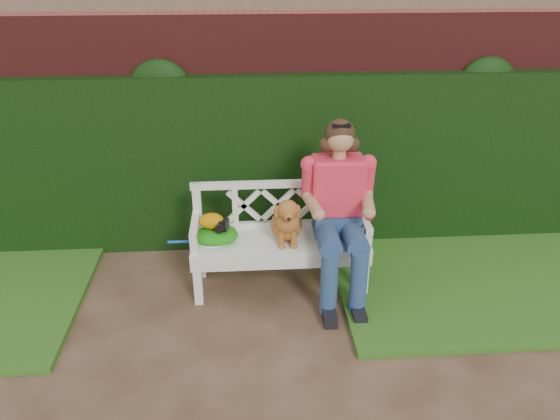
{
  "coord_description": "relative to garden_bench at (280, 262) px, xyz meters",
  "views": [
    {
      "loc": [
        0.32,
        -3.15,
        2.75
      ],
      "look_at": [
        0.6,
        0.9,
        0.75
      ],
      "focal_mm": 35.0,
      "sensor_mm": 36.0,
      "label": 1
    }
  ],
  "objects": [
    {
      "name": "green_bag",
      "position": [
        -0.54,
        -0.02,
        0.3
      ],
      "size": [
        0.42,
        0.35,
        0.13
      ],
      "primitive_type": null,
      "rotation": [
        0.0,
        0.0,
        -0.18
      ],
      "color": "#1B7816",
      "rests_on": "garden_bench"
    },
    {
      "name": "brick_wall",
      "position": [
        -0.6,
        1.0,
        0.86
      ],
      "size": [
        10.0,
        0.3,
        2.2
      ],
      "primitive_type": "cube",
      "color": "maroon",
      "rests_on": "ground"
    },
    {
      "name": "camera_item",
      "position": [
        -0.5,
        -0.03,
        0.41
      ],
      "size": [
        0.15,
        0.13,
        0.08
      ],
      "primitive_type": "cube",
      "rotation": [
        0.0,
        0.0,
        -0.33
      ],
      "color": "black",
      "rests_on": "green_bag"
    },
    {
      "name": "dog",
      "position": [
        0.05,
        -0.03,
        0.45
      ],
      "size": [
        0.4,
        0.46,
        0.42
      ],
      "primitive_type": null,
      "rotation": [
        0.0,
        0.0,
        0.38
      ],
      "color": "#91621D",
      "rests_on": "garden_bench"
    },
    {
      "name": "grass_right",
      "position": [
        1.8,
        -0.0,
        -0.21
      ],
      "size": [
        2.6,
        2.0,
        0.05
      ],
      "primitive_type": "cube",
      "color": "#315D21",
      "rests_on": "ground"
    },
    {
      "name": "ivy_hedge",
      "position": [
        -0.6,
        0.78,
        0.61
      ],
      "size": [
        10.0,
        0.18,
        1.7
      ],
      "primitive_type": "cube",
      "color": "#153E0D",
      "rests_on": "ground"
    },
    {
      "name": "seated_woman",
      "position": [
        0.48,
        -0.02,
        0.52
      ],
      "size": [
        0.79,
        0.96,
        1.53
      ],
      "primitive_type": null,
      "rotation": [
        0.0,
        0.0,
        0.18
      ],
      "color": "#DE4B5D",
      "rests_on": "ground"
    },
    {
      "name": "tennis_racket",
      "position": [
        -0.6,
        -0.02,
        0.25
      ],
      "size": [
        0.58,
        0.38,
        0.03
      ],
      "primitive_type": null,
      "rotation": [
        0.0,
        0.0,
        -0.32
      ],
      "color": "silver",
      "rests_on": "garden_bench"
    },
    {
      "name": "baseball_glove",
      "position": [
        -0.57,
        -0.01,
        0.43
      ],
      "size": [
        0.25,
        0.21,
        0.13
      ],
      "primitive_type": "ellipsoid",
      "rotation": [
        0.0,
        0.0,
        -0.35
      ],
      "color": "#C57D02",
      "rests_on": "green_bag"
    },
    {
      "name": "garden_bench",
      "position": [
        0.0,
        0.0,
        0.0
      ],
      "size": [
        1.61,
        0.69,
        0.48
      ],
      "primitive_type": null,
      "rotation": [
        0.0,
        0.0,
        -0.06
      ],
      "color": "white",
      "rests_on": "ground"
    },
    {
      "name": "ground",
      "position": [
        -0.6,
        -0.9,
        -0.24
      ],
      "size": [
        60.0,
        60.0,
        0.0
      ],
      "primitive_type": "plane",
      "color": "#402C1A"
    }
  ]
}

